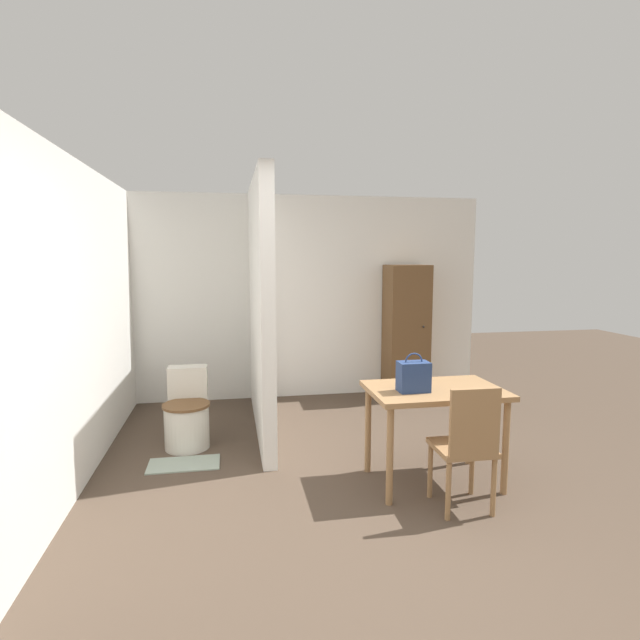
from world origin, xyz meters
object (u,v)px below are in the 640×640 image
(dining_table, at_px, (434,400))
(toilet, at_px, (187,415))
(handbag, at_px, (413,376))
(wooden_chair, at_px, (466,444))
(wooden_cabinet, at_px, (406,331))

(dining_table, bearing_deg, toilet, 149.69)
(toilet, relative_size, handbag, 2.41)
(wooden_chair, relative_size, handbag, 3.08)
(toilet, height_order, wooden_cabinet, wooden_cabinet)
(dining_table, bearing_deg, handbag, -162.91)
(dining_table, distance_m, toilet, 2.29)
(handbag, height_order, wooden_cabinet, wooden_cabinet)
(wooden_chair, relative_size, toilet, 1.28)
(toilet, relative_size, wooden_cabinet, 0.43)
(toilet, xyz_separation_m, wooden_cabinet, (2.58, 1.24, 0.54))
(handbag, bearing_deg, dining_table, 17.09)
(wooden_cabinet, bearing_deg, handbag, -108.92)
(wooden_chair, relative_size, wooden_cabinet, 0.55)
(dining_table, height_order, wooden_chair, wooden_chair)
(toilet, distance_m, wooden_cabinet, 2.92)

